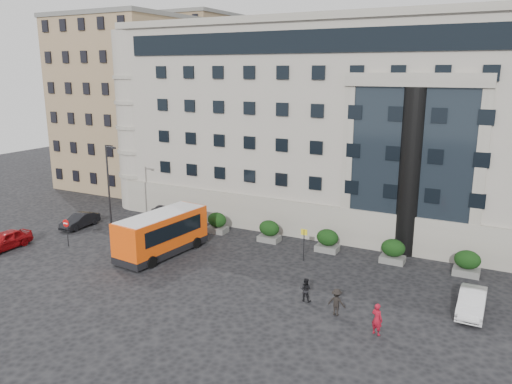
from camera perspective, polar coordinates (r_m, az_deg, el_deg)
ground at (r=36.92m, az=-5.59°, el=-8.90°), size 120.00×120.00×0.00m
civic_building at (r=52.27m, az=13.34°, el=7.70°), size 44.00×24.00×18.00m
entrance_column at (r=40.05m, az=17.22°, el=2.07°), size 1.80×1.80×13.00m
apartment_near at (r=64.78m, az=-14.11°, el=9.65°), size 14.00×14.00×20.00m
apartment_far at (r=80.76m, az=-7.17°, el=11.40°), size 13.00×13.00×22.00m
hedge_a at (r=44.82m, az=-4.47°, el=-3.49°), size 1.80×1.26×1.84m
hedge_b at (r=42.40m, az=1.52°, el=-4.46°), size 1.80×1.26×1.84m
hedge_c at (r=40.52m, az=8.17°, el=-5.48°), size 1.80×1.26×1.84m
hedge_d at (r=39.23m, az=15.38°, el=-6.51°), size 1.80×1.26×1.84m
hedge_e at (r=38.61m, az=22.98°, el=-7.47°), size 1.80×1.26×1.84m
street_lamp at (r=45.06m, az=-16.43°, el=0.61°), size 1.16×0.18×8.00m
bus_stop_sign at (r=38.07m, az=5.50°, el=-5.40°), size 0.50×0.08×2.52m
no_entry_sign at (r=43.82m, az=-20.84°, el=-3.79°), size 0.64×0.16×2.32m
minibus at (r=39.94m, az=-10.73°, el=-4.51°), size 3.60×8.20×3.32m
red_truck at (r=54.28m, az=-10.27°, el=-0.03°), size 2.62×5.32×2.82m
parked_car_a at (r=45.48m, az=-26.77°, el=-4.95°), size 1.86×4.44×1.50m
parked_car_b at (r=48.97m, az=-19.49°, el=-3.09°), size 1.53×4.02×1.31m
parked_car_c at (r=51.37m, az=-9.80°, el=-1.58°), size 2.90×5.58×1.54m
parked_car_d at (r=53.94m, az=-7.70°, el=-0.94°), size 2.72×4.68×1.22m
white_taxi at (r=33.14m, az=23.44°, el=-11.47°), size 1.49×4.25×1.40m
pedestrian_a at (r=28.96m, az=13.66°, el=-13.93°), size 0.79×0.66×1.84m
pedestrian_b at (r=32.08m, az=5.68°, el=-11.04°), size 0.78×0.63×1.53m
pedestrian_c at (r=30.61m, az=9.19°, el=-12.31°), size 1.08×0.63×1.65m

